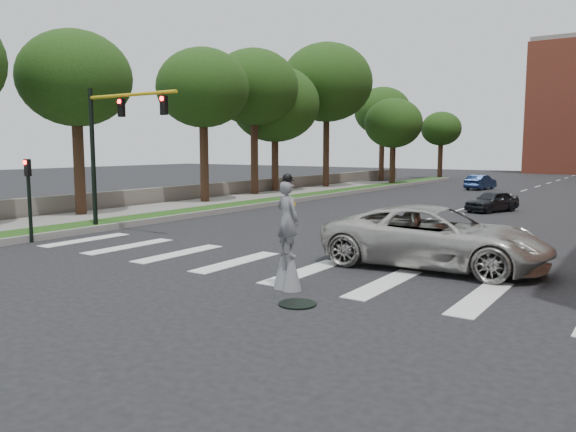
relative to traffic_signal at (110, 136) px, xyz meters
The scene contains 20 objects.
ground_plane 11.04m from the traffic_signal, 17.05° to the right, with size 160.00×160.00×0.00m, color black.
grass_median 17.56m from the traffic_signal, 95.77° to the left, with size 2.00×60.00×0.25m, color #1B4012.
median_curb 17.48m from the traffic_signal, 92.25° to the left, with size 0.20×60.00×0.28m, color gray.
sidewalk_left 9.37m from the traffic_signal, 123.98° to the left, with size 4.00×60.00×0.18m, color slate.
stone_wall 20.64m from the traffic_signal, 110.80° to the left, with size 0.50×56.00×1.10m, color #5F5951.
manhole 14.33m from the traffic_signal, 21.36° to the right, with size 0.90×0.90×0.04m, color black.
traffic_signal is the anchor object (origin of this frame).
secondary_signal 4.17m from the traffic_signal, 98.43° to the right, with size 0.25×0.21×3.23m.
stilt_performer 12.74m from the traffic_signal, 18.43° to the right, with size 0.83×0.62×3.02m.
suv_crossing 14.40m from the traffic_signal, ahead, with size 3.13×6.78×1.88m, color #AFACA5.
car_near 21.07m from the traffic_signal, 56.07° to the left, with size 1.43×3.55×1.21m, color black.
car_mid 34.88m from the traffic_signal, 79.44° to the left, with size 1.36×3.89×1.28m, color #152549.
tree_1 6.88m from the traffic_signal, 156.48° to the left, with size 5.75×5.75×9.62m.
tree_2 12.83m from the traffic_signal, 113.97° to the left, with size 5.91×5.91×9.93m.
tree_3 19.23m from the traffic_signal, 108.45° to the left, with size 6.59×6.59×10.88m.
tree_4 28.82m from the traffic_signal, 101.26° to the left, with size 8.07×8.07×12.74m.
tree_5 41.77m from the traffic_signal, 98.66° to the left, with size 6.11×6.11×10.14m.
tree_6 34.67m from the traffic_signal, 93.48° to the left, with size 5.51×5.51×8.27m.
tree_7 48.62m from the traffic_signal, 92.63° to the left, with size 4.60×4.60×7.75m.
tree_8 22.33m from the traffic_signal, 106.87° to the left, with size 7.11×7.11×10.11m.
Camera 1 is at (9.98, -12.74, 3.68)m, focal length 35.00 mm.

